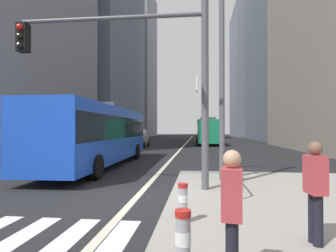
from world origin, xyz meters
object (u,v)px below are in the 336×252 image
object	(u,v)px
bollard_front	(183,243)
pedestrian_far	(232,210)
car_oncoming_mid	(138,138)
car_receding_near	(203,134)
traffic_signal_gantry	(138,62)
city_bus_blue_oncoming	(100,132)
street_lamp_post	(222,39)
bollard_left	(183,201)
pedestrian_walking	(315,187)
sedan_white_oncoming	(42,146)
city_bus_red_receding	(207,130)

from	to	relation	value
bollard_front	pedestrian_far	world-z (taller)	pedestrian_far
pedestrian_far	car_oncoming_mid	bearing A→B (deg)	104.84
car_receding_near	traffic_signal_gantry	world-z (taller)	traffic_signal_gantry
city_bus_blue_oncoming	car_receding_near	size ratio (longest dim) A/B	2.91
street_lamp_post	bollard_front	world-z (taller)	street_lamp_post
bollard_front	car_receding_near	bearing A→B (deg)	88.95
bollard_left	pedestrian_walking	distance (m)	2.36
pedestrian_walking	pedestrian_far	xyz separation A→B (m)	(-1.47, -1.33, -0.03)
traffic_signal_gantry	bollard_left	size ratio (longest dim) A/B	8.08
pedestrian_walking	bollard_left	bearing A→B (deg)	160.32
city_bus_blue_oncoming	pedestrian_far	xyz separation A→B (m)	(5.66, -10.98, -0.81)
street_lamp_post	pedestrian_walking	bearing A→B (deg)	-79.58
car_receding_near	bollard_front	distance (m)	50.14
traffic_signal_gantry	car_oncoming_mid	bearing A→B (deg)	102.54
car_receding_near	bollard_front	size ratio (longest dim) A/B	4.60
car_oncoming_mid	bollard_front	size ratio (longest dim) A/B	5.24
sedan_white_oncoming	bollard_front	distance (m)	14.77
city_bus_red_receding	car_receding_near	bearing A→B (deg)	91.00
car_oncoming_mid	car_receding_near	size ratio (longest dim) A/B	1.14
car_oncoming_mid	traffic_signal_gantry	distance (m)	22.14
car_oncoming_mid	street_lamp_post	bearing A→B (deg)	-69.17
pedestrian_walking	pedestrian_far	distance (m)	1.98
sedan_white_oncoming	street_lamp_post	size ratio (longest dim) A/B	0.54
city_bus_blue_oncoming	pedestrian_far	size ratio (longest dim) A/B	7.39
traffic_signal_gantry	street_lamp_post	bearing A→B (deg)	31.75
city_bus_blue_oncoming	sedan_white_oncoming	bearing A→B (deg)	167.74
car_oncoming_mid	pedestrian_walking	bearing A→B (deg)	-71.38
street_lamp_post	bollard_front	size ratio (longest dim) A/B	9.07
traffic_signal_gantry	street_lamp_post	xyz separation A→B (m)	(2.74, 1.69, 1.16)
city_bus_red_receding	bollard_front	world-z (taller)	city_bus_red_receding
sedan_white_oncoming	pedestrian_far	size ratio (longest dim) A/B	2.71
car_receding_near	pedestrian_far	size ratio (longest dim) A/B	2.54
city_bus_red_receding	traffic_signal_gantry	distance (m)	28.37
car_receding_near	traffic_signal_gantry	bearing A→B (deg)	-93.36
sedan_white_oncoming	bollard_front	bearing A→B (deg)	-53.39
car_oncoming_mid	traffic_signal_gantry	size ratio (longest dim) A/B	0.74
car_receding_near	bollard_left	world-z (taller)	car_receding_near
city_bus_blue_oncoming	sedan_white_oncoming	distance (m)	3.91
bollard_left	car_receding_near	bearing A→B (deg)	88.75
car_receding_near	car_oncoming_mid	bearing A→B (deg)	-107.50
traffic_signal_gantry	pedestrian_far	distance (m)	6.49
traffic_signal_gantry	city_bus_red_receding	bearing A→B (deg)	84.06
city_bus_red_receding	city_bus_blue_oncoming	bearing A→B (deg)	-105.70
city_bus_red_receding	street_lamp_post	bearing A→B (deg)	-90.41
city_bus_blue_oncoming	bollard_front	bearing A→B (deg)	-65.31
bollard_left	bollard_front	bearing A→B (deg)	-86.73
sedan_white_oncoming	street_lamp_post	bearing A→B (deg)	-26.35
traffic_signal_gantry	pedestrian_walking	world-z (taller)	traffic_signal_gantry
traffic_signal_gantry	pedestrian_far	world-z (taller)	traffic_signal_gantry
city_bus_red_receding	bollard_front	xyz separation A→B (m)	(-1.21, -33.42, -1.19)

